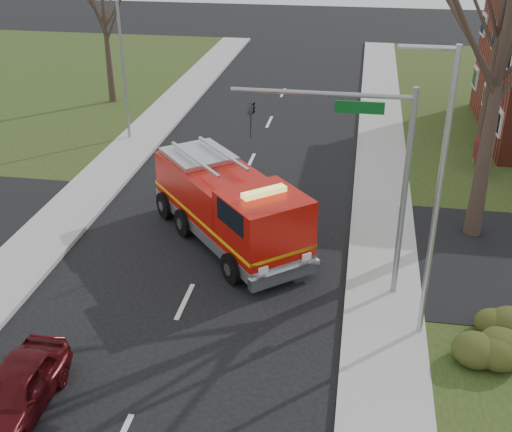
# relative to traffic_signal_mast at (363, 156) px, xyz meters

# --- Properties ---
(ground) EXTENTS (120.00, 120.00, 0.00)m
(ground) POSITION_rel_traffic_signal_mast_xyz_m (-5.21, -1.50, -4.71)
(ground) COLOR black
(ground) RESTS_ON ground
(sidewalk_right) EXTENTS (2.40, 80.00, 0.15)m
(sidewalk_right) POSITION_rel_traffic_signal_mast_xyz_m (0.99, -1.50, -4.63)
(sidewalk_right) COLOR #9F9F99
(sidewalk_right) RESTS_ON ground
(sidewalk_left) EXTENTS (2.40, 80.00, 0.15)m
(sidewalk_left) POSITION_rel_traffic_signal_mast_xyz_m (-11.41, -1.50, -4.63)
(sidewalk_left) COLOR #9F9F99
(sidewalk_left) RESTS_ON ground
(health_center_sign) EXTENTS (0.12, 2.00, 1.40)m
(health_center_sign) POSITION_rel_traffic_signal_mast_xyz_m (5.29, 11.00, -3.83)
(health_center_sign) COLOR #571418
(health_center_sign) RESTS_ON ground
(hedge_corner) EXTENTS (2.80, 2.00, 0.90)m
(hedge_corner) POSITION_rel_traffic_signal_mast_xyz_m (3.79, -2.50, -4.13)
(hedge_corner) COLOR #343C16
(hedge_corner) RESTS_ON lawn_right
(bare_tree_near) EXTENTS (6.00, 6.00, 12.00)m
(bare_tree_near) POSITION_rel_traffic_signal_mast_xyz_m (4.29, 4.50, 2.71)
(bare_tree_near) COLOR #31241D
(bare_tree_near) RESTS_ON ground
(bare_tree_far) EXTENTS (5.25, 5.25, 10.50)m
(bare_tree_far) POSITION_rel_traffic_signal_mast_xyz_m (5.79, 13.50, 1.78)
(bare_tree_far) COLOR #31241D
(bare_tree_far) RESTS_ON ground
(bare_tree_left) EXTENTS (4.50, 4.50, 9.00)m
(bare_tree_left) POSITION_rel_traffic_signal_mast_xyz_m (-15.21, 18.50, 0.86)
(bare_tree_left) COLOR #31241D
(bare_tree_left) RESTS_ON ground
(traffic_signal_mast) EXTENTS (5.29, 0.18, 6.80)m
(traffic_signal_mast) POSITION_rel_traffic_signal_mast_xyz_m (0.00, 0.00, 0.00)
(traffic_signal_mast) COLOR gray
(traffic_signal_mast) RESTS_ON ground
(streetlight_pole) EXTENTS (1.48, 0.16, 8.40)m
(streetlight_pole) POSITION_rel_traffic_signal_mast_xyz_m (1.93, -2.00, -0.16)
(streetlight_pole) COLOR #B7BABF
(streetlight_pole) RESTS_ON ground
(utility_pole_far) EXTENTS (0.14, 0.14, 7.00)m
(utility_pole_far) POSITION_rel_traffic_signal_mast_xyz_m (-12.01, 12.50, -1.21)
(utility_pole_far) COLOR gray
(utility_pole_far) RESTS_ON ground
(fire_engine) EXTENTS (6.82, 7.42, 3.04)m
(fire_engine) POSITION_rel_traffic_signal_mast_xyz_m (-4.57, 2.58, -3.33)
(fire_engine) COLOR #B10F08
(fire_engine) RESTS_ON ground
(parked_car_maroon) EXTENTS (1.58, 3.85, 1.31)m
(parked_car_maroon) POSITION_rel_traffic_signal_mast_xyz_m (-8.01, -6.85, -4.05)
(parked_car_maroon) COLOR #480B0E
(parked_car_maroon) RESTS_ON ground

